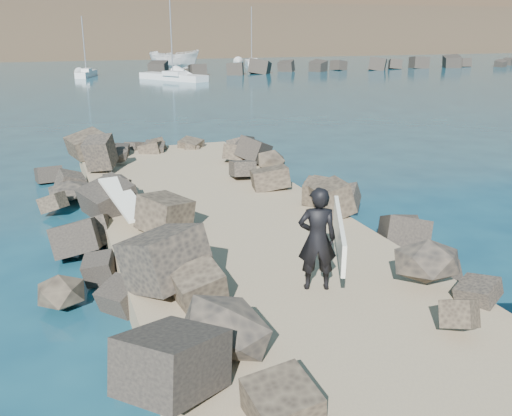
{
  "coord_description": "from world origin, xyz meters",
  "views": [
    {
      "loc": [
        -4.09,
        -12.05,
        5.22
      ],
      "look_at": [
        0.0,
        -1.0,
        1.5
      ],
      "focal_mm": 40.0,
      "sensor_mm": 36.0,
      "label": 1
    }
  ],
  "objects_px": {
    "surfer_with_board": "(320,238)",
    "sailboat_b": "(86,74)",
    "surfboard_resting": "(124,203)",
    "boat_imported": "(174,60)"
  },
  "relations": [
    {
      "from": "boat_imported",
      "to": "sailboat_b",
      "type": "bearing_deg",
      "value": 152.71
    },
    {
      "from": "surfboard_resting",
      "to": "surfer_with_board",
      "type": "height_order",
      "value": "surfer_with_board"
    },
    {
      "from": "surfboard_resting",
      "to": "boat_imported",
      "type": "distance_m",
      "value": 62.48
    },
    {
      "from": "surfboard_resting",
      "to": "sailboat_b",
      "type": "relative_size",
      "value": 0.36
    },
    {
      "from": "boat_imported",
      "to": "surfer_with_board",
      "type": "xyz_separation_m",
      "value": [
        -11.93,
        -65.98,
        0.28
      ]
    },
    {
      "from": "surfer_with_board",
      "to": "sailboat_b",
      "type": "xyz_separation_m",
      "value": [
        0.39,
        59.23,
        -1.23
      ]
    },
    {
      "from": "surfboard_resting",
      "to": "sailboat_b",
      "type": "xyz_separation_m",
      "value": [
        3.21,
        53.96,
        -0.69
      ]
    },
    {
      "from": "surfer_with_board",
      "to": "sailboat_b",
      "type": "relative_size",
      "value": 0.34
    },
    {
      "from": "boat_imported",
      "to": "sailboat_b",
      "type": "distance_m",
      "value": 13.41
    },
    {
      "from": "surfer_with_board",
      "to": "sailboat_b",
      "type": "height_order",
      "value": "sailboat_b"
    }
  ]
}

